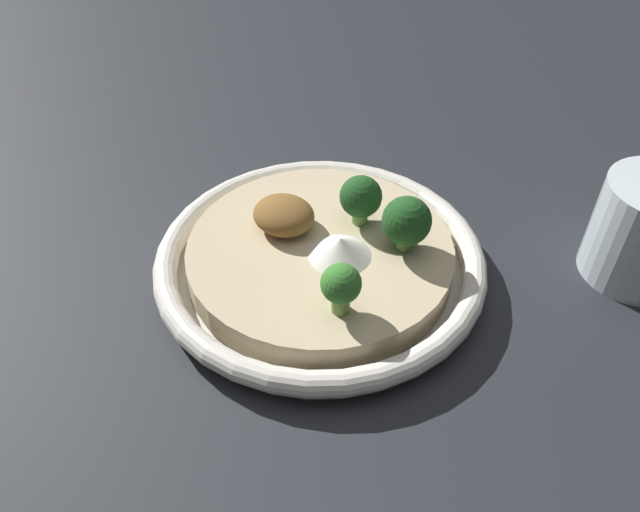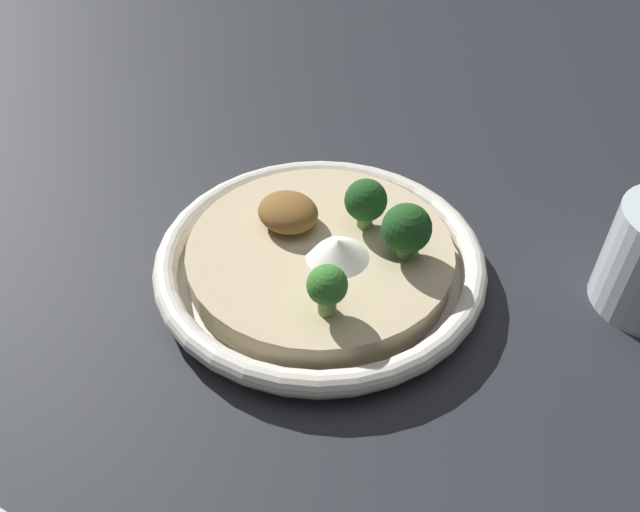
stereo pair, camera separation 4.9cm
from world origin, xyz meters
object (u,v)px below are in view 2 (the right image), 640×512
at_px(broccoli_front, 366,201).
at_px(broccoli_front_left, 407,229).
at_px(risotto_bowl, 320,260).
at_px(broccoli_back_left, 327,287).

relative_size(broccoli_front, broccoli_front_left, 0.93).
bearing_deg(broccoli_front_left, broccoli_front, -6.63).
xyz_separation_m(risotto_bowl, broccoli_front_left, (-0.05, -0.04, 0.04)).
distance_m(risotto_bowl, broccoli_back_left, 0.08).
relative_size(risotto_bowl, broccoli_front, 6.23).
height_order(risotto_bowl, broccoli_front, broccoli_front).
height_order(risotto_bowl, broccoli_front_left, broccoli_front_left).
distance_m(broccoli_front, broccoli_back_left, 0.10).
bearing_deg(broccoli_front, risotto_bowl, 80.02).
relative_size(broccoli_front, broccoli_back_left, 1.06).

